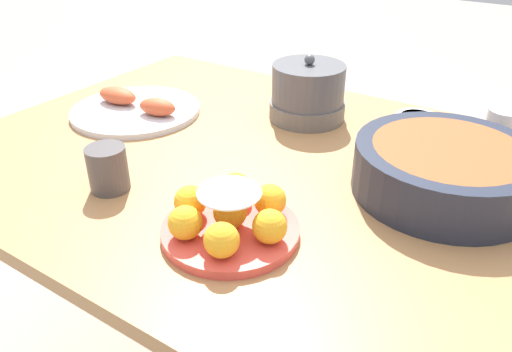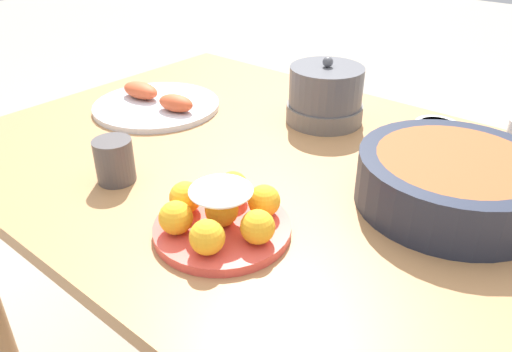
{
  "view_description": "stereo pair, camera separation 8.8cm",
  "coord_description": "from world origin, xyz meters",
  "px_view_note": "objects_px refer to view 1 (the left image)",
  "views": [
    {
      "loc": [
        0.45,
        -0.76,
        1.19
      ],
      "look_at": [
        0.03,
        -0.12,
        0.75
      ],
      "focal_mm": 35.0,
      "sensor_mm": 36.0,
      "label": 1
    },
    {
      "loc": [
        0.52,
        -0.71,
        1.19
      ],
      "look_at": [
        0.03,
        -0.12,
        0.75
      ],
      "focal_mm": 35.0,
      "sensor_mm": 36.0,
      "label": 2
    }
  ],
  "objects_px": {
    "dining_table": "(275,201)",
    "serving_bowl": "(446,169)",
    "cup_far": "(501,130)",
    "cake_plate": "(230,217)",
    "warming_pot": "(308,93)",
    "cup_near": "(108,169)",
    "sauce_bowl": "(417,122)",
    "seafood_platter": "(136,108)"
  },
  "relations": [
    {
      "from": "dining_table",
      "to": "serving_bowl",
      "type": "distance_m",
      "value": 0.34
    },
    {
      "from": "dining_table",
      "to": "cup_far",
      "type": "height_order",
      "value": "cup_far"
    },
    {
      "from": "dining_table",
      "to": "cake_plate",
      "type": "bearing_deg",
      "value": -75.97
    },
    {
      "from": "dining_table",
      "to": "warming_pot",
      "type": "relative_size",
      "value": 7.55
    },
    {
      "from": "dining_table",
      "to": "cup_far",
      "type": "distance_m",
      "value": 0.49
    },
    {
      "from": "cup_near",
      "to": "cup_far",
      "type": "bearing_deg",
      "value": 44.94
    },
    {
      "from": "cup_near",
      "to": "cake_plate",
      "type": "bearing_deg",
      "value": 1.39
    },
    {
      "from": "cup_near",
      "to": "warming_pot",
      "type": "xyz_separation_m",
      "value": [
        0.15,
        0.49,
        0.02
      ]
    },
    {
      "from": "serving_bowl",
      "to": "warming_pot",
      "type": "distance_m",
      "value": 0.4
    },
    {
      "from": "serving_bowl",
      "to": "sauce_bowl",
      "type": "relative_size",
      "value": 3.38
    },
    {
      "from": "cake_plate",
      "to": "serving_bowl",
      "type": "xyz_separation_m",
      "value": [
        0.25,
        0.31,
        0.02
      ]
    },
    {
      "from": "cup_near",
      "to": "warming_pot",
      "type": "bearing_deg",
      "value": 73.29
    },
    {
      "from": "serving_bowl",
      "to": "seafood_platter",
      "type": "relative_size",
      "value": 1.03
    },
    {
      "from": "warming_pot",
      "to": "sauce_bowl",
      "type": "bearing_deg",
      "value": 18.83
    },
    {
      "from": "cake_plate",
      "to": "warming_pot",
      "type": "distance_m",
      "value": 0.5
    },
    {
      "from": "sauce_bowl",
      "to": "warming_pot",
      "type": "xyz_separation_m",
      "value": [
        -0.24,
        -0.08,
        0.05
      ]
    },
    {
      "from": "warming_pot",
      "to": "cake_plate",
      "type": "bearing_deg",
      "value": -75.95
    },
    {
      "from": "dining_table",
      "to": "seafood_platter",
      "type": "height_order",
      "value": "seafood_platter"
    },
    {
      "from": "cup_far",
      "to": "warming_pot",
      "type": "relative_size",
      "value": 0.5
    },
    {
      "from": "dining_table",
      "to": "cup_near",
      "type": "height_order",
      "value": "cup_near"
    },
    {
      "from": "cup_far",
      "to": "cake_plate",
      "type": "bearing_deg",
      "value": -118.11
    },
    {
      "from": "serving_bowl",
      "to": "cup_far",
      "type": "xyz_separation_m",
      "value": [
        0.05,
        0.24,
        -0.0
      ]
    },
    {
      "from": "cake_plate",
      "to": "cup_far",
      "type": "xyz_separation_m",
      "value": [
        0.3,
        0.56,
        0.01
      ]
    },
    {
      "from": "warming_pot",
      "to": "cup_far",
      "type": "bearing_deg",
      "value": 10.18
    },
    {
      "from": "cup_near",
      "to": "seafood_platter",
      "type": "bearing_deg",
      "value": 127.81
    },
    {
      "from": "sauce_bowl",
      "to": "seafood_platter",
      "type": "xyz_separation_m",
      "value": [
        -0.61,
        -0.29,
        -0.0
      ]
    },
    {
      "from": "serving_bowl",
      "to": "cup_far",
      "type": "height_order",
      "value": "serving_bowl"
    },
    {
      "from": "serving_bowl",
      "to": "warming_pot",
      "type": "relative_size",
      "value": 1.8
    },
    {
      "from": "dining_table",
      "to": "serving_bowl",
      "type": "relative_size",
      "value": 4.19
    },
    {
      "from": "seafood_platter",
      "to": "warming_pot",
      "type": "height_order",
      "value": "warming_pot"
    },
    {
      "from": "dining_table",
      "to": "cup_far",
      "type": "relative_size",
      "value": 15.05
    },
    {
      "from": "dining_table",
      "to": "serving_bowl",
      "type": "height_order",
      "value": "serving_bowl"
    },
    {
      "from": "cup_near",
      "to": "warming_pot",
      "type": "height_order",
      "value": "warming_pot"
    },
    {
      "from": "serving_bowl",
      "to": "warming_pot",
      "type": "height_order",
      "value": "warming_pot"
    },
    {
      "from": "cake_plate",
      "to": "cup_far",
      "type": "distance_m",
      "value": 0.63
    },
    {
      "from": "cup_far",
      "to": "seafood_platter",
      "type": "bearing_deg",
      "value": -160.39
    },
    {
      "from": "cake_plate",
      "to": "warming_pot",
      "type": "height_order",
      "value": "warming_pot"
    },
    {
      "from": "cup_near",
      "to": "cup_far",
      "type": "distance_m",
      "value": 0.8
    },
    {
      "from": "serving_bowl",
      "to": "cup_near",
      "type": "relative_size",
      "value": 3.86
    },
    {
      "from": "seafood_platter",
      "to": "cup_near",
      "type": "relative_size",
      "value": 3.74
    },
    {
      "from": "cup_near",
      "to": "warming_pot",
      "type": "distance_m",
      "value": 0.51
    },
    {
      "from": "cake_plate",
      "to": "cup_near",
      "type": "height_order",
      "value": "cake_plate"
    }
  ]
}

